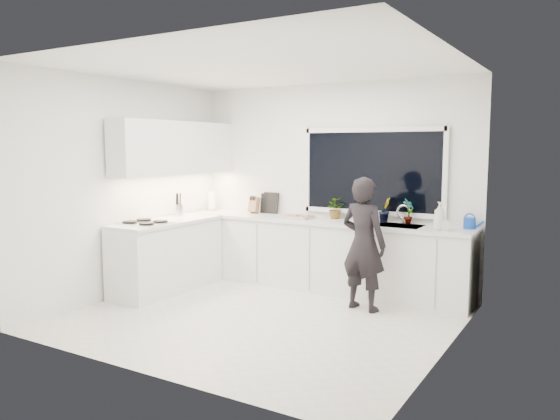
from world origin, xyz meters
The scene contains 25 objects.
floor centered at (0.00, 0.00, -0.01)m, with size 4.00×3.50×0.02m, color beige.
wall_back centered at (0.00, 1.76, 1.35)m, with size 4.00×0.02×2.70m, color white.
wall_left centered at (-2.01, 0.00, 1.35)m, with size 0.02×3.50×2.70m, color white.
wall_right centered at (2.01, 0.00, 1.35)m, with size 0.02×3.50×2.70m, color white.
ceiling centered at (0.00, 0.00, 2.71)m, with size 4.00×3.50×0.02m, color white.
window centered at (0.60, 1.73, 1.55)m, with size 1.80×0.02×1.00m, color black.
base_cabinets_back centered at (0.00, 1.45, 0.44)m, with size 3.92×0.58×0.88m, color white.
base_cabinets_left centered at (-1.67, 0.35, 0.44)m, with size 0.58×1.60×0.88m, color white.
countertop_back centered at (0.00, 1.44, 0.90)m, with size 3.94×0.62×0.04m, color silver.
countertop_left centered at (-1.67, 0.35, 0.90)m, with size 0.62×1.60×0.04m, color silver.
upper_cabinets centered at (-1.79, 0.70, 1.85)m, with size 0.34×2.10×0.70m, color white.
sink centered at (1.05, 1.45, 0.87)m, with size 0.58×0.42×0.14m, color silver.
faucet centered at (1.05, 1.65, 1.03)m, with size 0.03×0.03×0.22m, color silver.
stovetop centered at (-1.69, 0.00, 0.94)m, with size 0.56×0.48×0.03m, color black.
person centered at (0.85, 0.86, 0.77)m, with size 0.56×0.37×1.53m, color black.
pizza_tray centered at (-0.33, 1.42, 0.94)m, with size 0.41×0.31×0.03m, color silver.
pizza centered at (-0.33, 1.42, 0.95)m, with size 0.38×0.27×0.01m, color red.
watering_can centered at (1.85, 1.61, 0.98)m, with size 0.14×0.14×0.13m, color #1242AC.
paper_towel_roll centered at (-1.85, 1.55, 1.05)m, with size 0.11×0.11×0.26m, color white.
knife_block centered at (-1.13, 1.59, 1.03)m, with size 0.13×0.10×0.22m, color brown.
utensil_crock centered at (-1.85, 0.80, 1.00)m, with size 0.13×0.13×0.16m, color silver.
picture_frame_large centered at (-0.96, 1.69, 1.06)m, with size 0.22×0.02×0.28m, color black.
picture_frame_small centered at (-0.91, 1.69, 1.07)m, with size 0.25×0.02×0.30m, color black.
herb_plants centered at (0.52, 1.61, 1.07)m, with size 1.22×0.28×0.32m.
soap_bottles centered at (1.59, 1.30, 1.07)m, with size 0.20×0.17×0.32m.
Camera 1 is at (3.16, -4.88, 1.86)m, focal length 35.00 mm.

